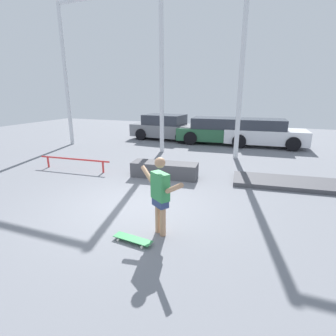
{
  "coord_description": "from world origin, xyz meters",
  "views": [
    {
      "loc": [
        3.02,
        -5.35,
        2.77
      ],
      "look_at": [
        0.46,
        1.25,
        0.72
      ],
      "focal_mm": 28.0,
      "sensor_mm": 36.0,
      "label": 1
    }
  ],
  "objects": [
    {
      "name": "parked_car_grey",
      "position": [
        -2.84,
        9.49,
        0.71
      ],
      "size": [
        4.32,
        2.23,
        1.48
      ],
      "rotation": [
        0.0,
        0.0,
        -0.07
      ],
      "color": "slate",
      "rests_on": "ground_plane"
    },
    {
      "name": "canopy_support_left",
      "position": [
        -4.44,
        6.13,
        4.17
      ],
      "size": [
        5.59,
        0.2,
        6.99
      ],
      "color": "silver",
      "rests_on": "ground_plane"
    },
    {
      "name": "ground_plane",
      "position": [
        0.0,
        0.0,
        0.0
      ],
      "size": [
        36.0,
        36.0,
        0.0
      ],
      "primitive_type": "plane",
      "color": "slate"
    },
    {
      "name": "canopy_support_right",
      "position": [
        4.44,
        6.13,
        4.17
      ],
      "size": [
        5.59,
        0.2,
        6.99
      ],
      "color": "silver",
      "rests_on": "ground_plane"
    },
    {
      "name": "grind_box",
      "position": [
        -0.15,
        2.51,
        0.25
      ],
      "size": [
        2.28,
        0.95,
        0.5
      ],
      "primitive_type": "cube",
      "rotation": [
        0.0,
        0.0,
        0.11
      ],
      "color": "#47474C",
      "rests_on": "ground_plane"
    },
    {
      "name": "manual_pad",
      "position": [
        3.76,
        3.18,
        0.07
      ],
      "size": [
        3.47,
        1.61,
        0.13
      ],
      "primitive_type": "cube",
      "rotation": [
        0.0,
        0.0,
        0.1
      ],
      "color": "#47474C",
      "rests_on": "ground_plane"
    },
    {
      "name": "skateboard",
      "position": [
        0.79,
        -1.45,
        0.06
      ],
      "size": [
        0.82,
        0.31,
        0.08
      ],
      "rotation": [
        0.0,
        0.0,
        -0.11
      ],
      "color": "#338C4C",
      "rests_on": "ground_plane"
    },
    {
      "name": "parked_car_white",
      "position": [
        2.79,
        9.31,
        0.7
      ],
      "size": [
        4.21,
        2.18,
        1.43
      ],
      "rotation": [
        0.0,
        0.0,
        0.07
      ],
      "color": "white",
      "rests_on": "ground_plane"
    },
    {
      "name": "grind_rail",
      "position": [
        -3.56,
        2.09,
        0.35
      ],
      "size": [
        2.88,
        0.27,
        0.44
      ],
      "rotation": [
        0.0,
        0.0,
        0.07
      ],
      "color": "red",
      "rests_on": "ground_plane"
    },
    {
      "name": "parked_car_green",
      "position": [
        0.26,
        9.24,
        0.69
      ],
      "size": [
        4.43,
        2.21,
        1.42
      ],
      "rotation": [
        0.0,
        0.0,
        0.08
      ],
      "color": "#28603D",
      "rests_on": "ground_plane"
    },
    {
      "name": "skateboarder",
      "position": [
        1.16,
        -0.97,
        0.88
      ],
      "size": [
        1.21,
        0.87,
        1.6
      ],
      "rotation": [
        0.0,
        0.0,
        -0.6
      ],
      "color": "tan",
      "rests_on": "ground_plane"
    }
  ]
}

